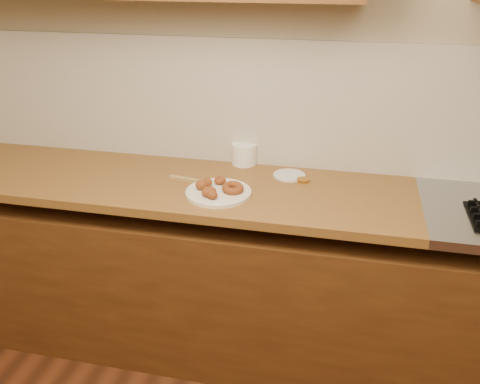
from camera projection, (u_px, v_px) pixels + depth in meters
name	position (u px, v px, depth m)	size (l,w,h in m)	color
wall_back	(314.00, 74.00, 2.29)	(4.00, 0.02, 2.70)	tan
base_cabinet	(296.00, 290.00, 2.42)	(3.60, 0.60, 0.77)	#593213
butcher_block	(161.00, 183.00, 2.35)	(2.30, 0.62, 0.04)	brown
backsplash	(312.00, 107.00, 2.35)	(3.60, 0.02, 0.60)	#BBB4A8
donut_plate	(218.00, 193.00, 2.19)	(0.28, 0.28, 0.02)	silver
ring_donut	(233.00, 188.00, 2.17)	(0.09, 0.09, 0.03)	brown
fried_dough_chunks	(210.00, 187.00, 2.17)	(0.14, 0.22, 0.04)	brown
plastic_tub	(244.00, 154.00, 2.50)	(0.12, 0.12, 0.10)	white
tub_lid	(289.00, 175.00, 2.37)	(0.15, 0.15, 0.01)	silver
brass_jar_lid	(303.00, 180.00, 2.32)	(0.06, 0.06, 0.01)	#B47427
wooden_utensil	(187.00, 180.00, 2.32)	(0.18, 0.02, 0.01)	#9D8149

